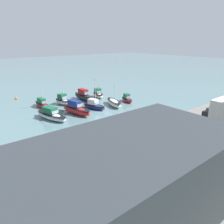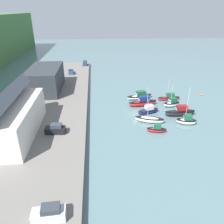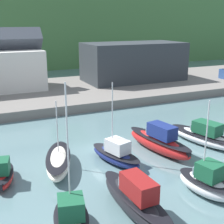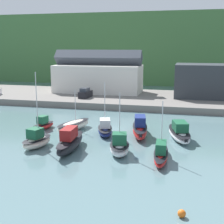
% 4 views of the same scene
% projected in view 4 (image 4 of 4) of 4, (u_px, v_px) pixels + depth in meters
% --- Properties ---
extents(ground_plane, '(320.00, 320.00, 0.00)m').
position_uv_depth(ground_plane, '(111.00, 129.00, 47.53)').
color(ground_plane, slate).
extents(hillside_backdrop, '(240.00, 77.85, 22.90)m').
position_uv_depth(hillside_backdrop, '(164.00, 48.00, 133.64)').
color(hillside_backdrop, '#42703D').
rests_on(hillside_backdrop, ground_plane).
extents(quay_promenade, '(114.77, 22.46, 1.33)m').
position_uv_depth(quay_promenade, '(137.00, 99.00, 70.94)').
color(quay_promenade, slate).
rests_on(quay_promenade, ground_plane).
extents(harbor_clubhouse, '(21.27, 8.77, 10.27)m').
position_uv_depth(harbor_clubhouse, '(98.00, 77.00, 75.89)').
color(harbor_clubhouse, silver).
rests_on(harbor_clubhouse, quay_promenade).
extents(yacht_club_building, '(19.04, 9.58, 7.24)m').
position_uv_depth(yacht_club_building, '(220.00, 81.00, 67.97)').
color(yacht_club_building, '#2D3338').
rests_on(yacht_club_building, quay_promenade).
extents(moored_boat_0, '(2.49, 4.60, 2.11)m').
position_uv_depth(moored_boat_0, '(43.00, 124.00, 47.50)').
color(moored_boat_0, red).
rests_on(moored_boat_0, ground_plane).
extents(moored_boat_1, '(4.23, 7.39, 6.11)m').
position_uv_depth(moored_boat_1, '(74.00, 125.00, 46.86)').
color(moored_boat_1, white).
rests_on(moored_boat_1, ground_plane).
extents(moored_boat_2, '(3.65, 6.39, 7.49)m').
position_uv_depth(moored_boat_2, '(105.00, 129.00, 44.75)').
color(moored_boat_2, navy).
rests_on(moored_boat_2, ground_plane).
extents(moored_boat_3, '(3.52, 8.68, 2.95)m').
position_uv_depth(moored_boat_3, '(140.00, 128.00, 43.99)').
color(moored_boat_3, red).
rests_on(moored_boat_3, ground_plane).
extents(moored_boat_4, '(4.37, 8.56, 2.50)m').
position_uv_depth(moored_boat_4, '(179.00, 133.00, 42.51)').
color(moored_boat_4, white).
rests_on(moored_boat_4, ground_plane).
extents(moored_boat_5, '(3.17, 5.09, 9.41)m').
position_uv_depth(moored_boat_5, '(37.00, 140.00, 38.88)').
color(moored_boat_5, white).
rests_on(moored_boat_5, ground_plane).
extents(moored_boat_6, '(2.30, 8.25, 2.93)m').
position_uv_depth(moored_boat_6, '(70.00, 142.00, 37.78)').
color(moored_boat_6, black).
rests_on(moored_boat_6, ground_plane).
extents(moored_boat_7, '(3.21, 5.15, 7.25)m').
position_uv_depth(moored_boat_7, '(120.00, 146.00, 36.45)').
color(moored_boat_7, silver).
rests_on(moored_boat_7, ground_plane).
extents(moored_boat_8, '(1.86, 7.17, 6.63)m').
position_uv_depth(moored_boat_8, '(161.00, 153.00, 34.60)').
color(moored_boat_8, red).
rests_on(moored_boat_8, ground_plane).
extents(parked_car_1, '(2.07, 4.31, 2.16)m').
position_uv_depth(parked_car_1, '(85.00, 93.00, 68.55)').
color(parked_car_1, black).
rests_on(parked_car_1, quay_promenade).
extents(mooring_buoy_0, '(0.62, 0.62, 0.62)m').
position_uv_depth(mooring_buoy_0, '(182.00, 214.00, 23.11)').
color(mooring_buoy_0, orange).
rests_on(mooring_buoy_0, ground_plane).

